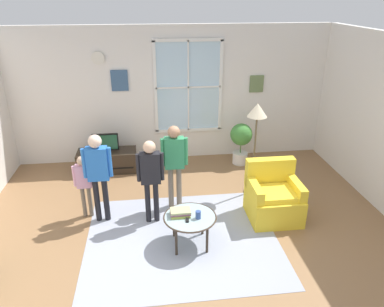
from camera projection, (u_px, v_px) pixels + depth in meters
The scene contains 16 objects.
ground_plane at pixel (189, 245), 5.09m from camera, with size 6.84×6.53×0.02m, color olive.
back_wall at pixel (172, 94), 7.28m from camera, with size 6.24×0.17×2.68m.
area_rug at pixel (182, 239), 5.18m from camera, with size 2.69×2.33×0.01m, color #999EAD.
tv_stand at pixel (107, 161), 7.10m from camera, with size 1.12×0.48×0.41m.
television at pixel (105, 142), 6.94m from camera, with size 0.49×0.08×0.35m.
armchair at pixel (273, 198), 5.59m from camera, with size 0.76×0.74×0.87m.
coffee_table at pixel (190, 218), 4.92m from camera, with size 0.73×0.73×0.46m.
book_stack at pixel (180, 212), 4.92m from camera, with size 0.28×0.20×0.08m.
cup at pixel (198, 215), 4.85m from camera, with size 0.07×0.07×0.11m, color #334C8C.
remote_near_books at pixel (187, 219), 4.83m from camera, with size 0.04×0.14×0.02m, color black.
person_blue_shirt at pixel (98, 169), 5.27m from camera, with size 0.42×0.19×1.40m.
person_pink_shirt at pixel (84, 180), 5.47m from camera, with size 0.31×0.14×1.02m.
person_black_shirt at pixel (150, 173), 5.27m from camera, with size 0.40×0.18×1.32m.
person_green_shirt at pixel (174, 158), 5.64m from camera, with size 0.42×0.19×1.39m.
potted_plant_by_window at pixel (241, 139), 7.28m from camera, with size 0.44×0.44×0.85m.
floor_lamp at pixel (257, 119), 5.86m from camera, with size 0.32×0.32×1.61m.
Camera 1 is at (-0.47, -4.10, 3.22)m, focal length 34.12 mm.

